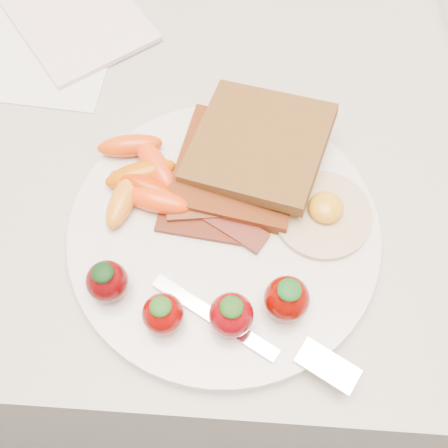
{
  "coord_description": "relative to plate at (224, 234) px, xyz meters",
  "views": [
    {
      "loc": [
        -0.01,
        1.34,
        1.35
      ],
      "look_at": [
        -0.03,
        1.55,
        0.93
      ],
      "focal_mm": 45.0,
      "sensor_mm": 36.0,
      "label": 1
    }
  ],
  "objects": [
    {
      "name": "counter",
      "position": [
        0.03,
        0.15,
        -0.46
      ],
      "size": [
        2.0,
        0.6,
        0.9
      ],
      "primitive_type": "cube",
      "color": "gray",
      "rests_on": "ground"
    },
    {
      "name": "plate",
      "position": [
        0.0,
        0.0,
        0.0
      ],
      "size": [
        0.27,
        0.27,
        0.02
      ],
      "primitive_type": "cylinder",
      "color": "silver",
      "rests_on": "counter"
    },
    {
      "name": "toast_lower",
      "position": [
        0.01,
        0.06,
        0.02
      ],
      "size": [
        0.13,
        0.13,
        0.01
      ],
      "primitive_type": "cube",
      "rotation": [
        0.0,
        0.0,
        -0.18
      ],
      "color": "#4C1808",
      "rests_on": "plate"
    },
    {
      "name": "toast_upper",
      "position": [
        0.03,
        0.08,
        0.03
      ],
      "size": [
        0.14,
        0.14,
        0.03
      ],
      "primitive_type": "cube",
      "rotation": [
        0.0,
        -0.1,
        -0.28
      ],
      "color": "#3A240E",
      "rests_on": "toast_lower"
    },
    {
      "name": "fried_egg",
      "position": [
        0.08,
        0.02,
        0.01
      ],
      "size": [
        0.11,
        0.11,
        0.02
      ],
      "color": "beige",
      "rests_on": "plate"
    },
    {
      "name": "bacon_strips",
      "position": [
        -0.01,
        0.01,
        0.01
      ],
      "size": [
        0.1,
        0.06,
        0.01
      ],
      "color": "#310304",
      "rests_on": "plate"
    },
    {
      "name": "baby_carrots",
      "position": [
        -0.08,
        0.04,
        0.02
      ],
      "size": [
        0.09,
        0.1,
        0.02
      ],
      "color": "#BB5200",
      "rests_on": "plate"
    },
    {
      "name": "strawberries",
      "position": [
        -0.01,
        -0.07,
        0.03
      ],
      "size": [
        0.18,
        0.06,
        0.04
      ],
      "color": "#4D0205",
      "rests_on": "plate"
    },
    {
      "name": "fork",
      "position": [
        0.04,
        -0.09,
        0.01
      ],
      "size": [
        0.17,
        0.09,
        0.0
      ],
      "color": "white",
      "rests_on": "plate"
    },
    {
      "name": "paper_sheet",
      "position": [
        -0.22,
        0.25,
        -0.01
      ],
      "size": [
        0.2,
        0.25,
        0.0
      ],
      "primitive_type": "cube",
      "rotation": [
        0.0,
        0.0,
        -0.08
      ],
      "color": "silver",
      "rests_on": "counter"
    },
    {
      "name": "notepad",
      "position": [
        -0.18,
        0.26,
        -0.0
      ],
      "size": [
        0.21,
        0.22,
        0.01
      ],
      "primitive_type": "cube",
      "rotation": [
        0.0,
        0.0,
        0.66
      ],
      "color": "silver",
      "rests_on": "paper_sheet"
    }
  ]
}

